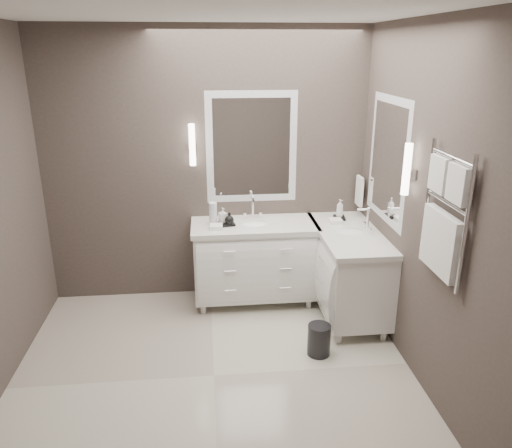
{
  "coord_description": "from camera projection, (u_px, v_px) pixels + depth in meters",
  "views": [
    {
      "loc": [
        -0.01,
        -3.38,
        2.48
      ],
      "look_at": [
        0.41,
        0.7,
        1.03
      ],
      "focal_mm": 35.0,
      "sensor_mm": 36.0,
      "label": 1
    }
  ],
  "objects": [
    {
      "name": "soap_bottle_c",
      "position": [
        340.0,
        208.0,
        5.0
      ],
      "size": [
        0.09,
        0.09,
        0.18
      ],
      "primitive_type": "imported",
      "rotation": [
        0.0,
        0.0,
        0.38
      ],
      "color": "white",
      "rests_on": "amenity_tray_right"
    },
    {
      "name": "mirror_right",
      "position": [
        388.0,
        160.0,
        4.38
      ],
      "size": [
        0.02,
        0.9,
        1.1
      ],
      "color": "white",
      "rests_on": "wall_right"
    },
    {
      "name": "wall_front",
      "position": [
        213.0,
        327.0,
        2.13
      ],
      "size": [
        3.2,
        0.01,
        2.7
      ],
      "primitive_type": "cube",
      "color": "#443A36",
      "rests_on": "floor"
    },
    {
      "name": "towel_ladder",
      "position": [
        443.0,
        221.0,
        3.31
      ],
      "size": [
        0.06,
        0.58,
        0.9
      ],
      "color": "white",
      "rests_on": "wall_right"
    },
    {
      "name": "water_bottle",
      "position": [
        213.0,
        214.0,
        4.83
      ],
      "size": [
        0.1,
        0.1,
        0.23
      ],
      "primitive_type": "cylinder",
      "rotation": [
        0.0,
        0.0,
        0.34
      ],
      "color": "silver",
      "rests_on": "vanity_back"
    },
    {
      "name": "sconce_back",
      "position": [
        192.0,
        146.0,
        4.79
      ],
      "size": [
        0.06,
        0.06,
        0.4
      ],
      "color": "white",
      "rests_on": "wall_back"
    },
    {
      "name": "waste_bin",
      "position": [
        319.0,
        340.0,
        4.24
      ],
      "size": [
        0.25,
        0.25,
        0.27
      ],
      "primitive_type": "cylinder",
      "rotation": [
        0.0,
        0.0,
        -0.3
      ],
      "color": "black",
      "rests_on": "floor"
    },
    {
      "name": "vanity_right",
      "position": [
        348.0,
        267.0,
        4.81
      ],
      "size": [
        0.59,
        1.24,
        0.97
      ],
      "color": "white",
      "rests_on": "floor"
    },
    {
      "name": "floor",
      "position": [
        214.0,
        376.0,
        4.0
      ],
      "size": [
        3.2,
        3.0,
        0.01
      ],
      "primitive_type": "cube",
      "color": "beige",
      "rests_on": "ground"
    },
    {
      "name": "wall_right",
      "position": [
        425.0,
        209.0,
        3.7
      ],
      "size": [
        0.01,
        3.0,
        2.7
      ],
      "primitive_type": "cube",
      "color": "#443A36",
      "rests_on": "floor"
    },
    {
      "name": "soap_bottle_a",
      "position": [
        223.0,
        215.0,
        4.84
      ],
      "size": [
        0.09,
        0.09,
        0.15
      ],
      "primitive_type": "imported",
      "rotation": [
        0.0,
        0.0,
        0.43
      ],
      "color": "white",
      "rests_on": "amenity_tray_back"
    },
    {
      "name": "wall_back",
      "position": [
        207.0,
        168.0,
        4.96
      ],
      "size": [
        3.2,
        0.01,
        2.7
      ],
      "primitive_type": "cube",
      "color": "#443A36",
      "rests_on": "floor"
    },
    {
      "name": "towel_bar_corner",
      "position": [
        359.0,
        190.0,
        5.05
      ],
      "size": [
        0.03,
        0.22,
        0.3
      ],
      "color": "white",
      "rests_on": "wall_right"
    },
    {
      "name": "mirror_back",
      "position": [
        252.0,
        148.0,
        4.92
      ],
      "size": [
        0.9,
        0.02,
        1.1
      ],
      "color": "white",
      "rests_on": "wall_back"
    },
    {
      "name": "sconce_right",
      "position": [
        407.0,
        170.0,
        3.82
      ],
      "size": [
        0.06,
        0.06,
        0.4
      ],
      "color": "white",
      "rests_on": "wall_right"
    },
    {
      "name": "soap_bottle_b",
      "position": [
        229.0,
        218.0,
        4.8
      ],
      "size": [
        0.09,
        0.09,
        0.12
      ],
      "primitive_type": "imported",
      "rotation": [
        0.0,
        0.0,
        0.03
      ],
      "color": "black",
      "rests_on": "amenity_tray_back"
    },
    {
      "name": "amenity_tray_right",
      "position": [
        339.0,
        218.0,
        5.03
      ],
      "size": [
        0.13,
        0.16,
        0.02
      ],
      "primitive_type": "cube",
      "rotation": [
        0.0,
        0.0,
        -0.14
      ],
      "color": "black",
      "rests_on": "vanity_right"
    },
    {
      "name": "amenity_tray_back",
      "position": [
        226.0,
        224.0,
        4.85
      ],
      "size": [
        0.18,
        0.15,
        0.02
      ],
      "primitive_type": "cube",
      "rotation": [
        0.0,
        0.0,
        0.2
      ],
      "color": "black",
      "rests_on": "vanity_back"
    },
    {
      "name": "ceiling",
      "position": [
        202.0,
        9.0,
        3.09
      ],
      "size": [
        3.2,
        3.0,
        0.01
      ],
      "primitive_type": "cube",
      "color": "white",
      "rests_on": "wall_back"
    },
    {
      "name": "vanity_back",
      "position": [
        254.0,
        257.0,
        5.03
      ],
      "size": [
        1.24,
        0.59,
        0.97
      ],
      "color": "white",
      "rests_on": "floor"
    }
  ]
}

